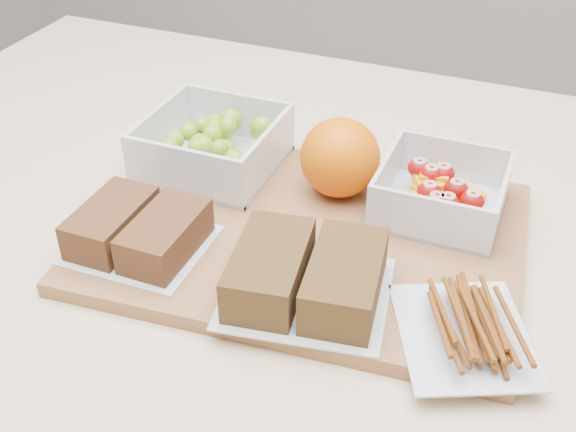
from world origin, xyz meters
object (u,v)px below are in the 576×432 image
object	(u,v)px
pretzel_bag	(466,323)
sandwich_bag_center	(307,275)
fruit_container	(441,194)
orange	(340,158)
grape_container	(216,146)
sandwich_bag_left	(138,230)
cutting_board	(306,237)

from	to	relation	value
pretzel_bag	sandwich_bag_center	bearing A→B (deg)	-179.56
fruit_container	orange	xyz separation A→B (m)	(-0.11, -0.00, 0.02)
fruit_container	orange	distance (m)	0.11
orange	sandwich_bag_center	distance (m)	0.17
orange	pretzel_bag	xyz separation A→B (m)	(0.17, -0.17, -0.03)
grape_container	sandwich_bag_center	world-z (taller)	grape_container
grape_container	sandwich_bag_left	bearing A→B (deg)	-90.42
sandwich_bag_left	pretzel_bag	xyz separation A→B (m)	(0.31, -0.00, -0.01)
fruit_container	sandwich_bag_center	size ratio (longest dim) A/B	0.75
pretzel_bag	grape_container	bearing A→B (deg)	152.04
cutting_board	pretzel_bag	xyz separation A→B (m)	(0.17, -0.09, 0.02)
sandwich_bag_center	fruit_container	bearing A→B (deg)	64.99
fruit_container	sandwich_bag_left	distance (m)	0.30
sandwich_bag_left	sandwich_bag_center	size ratio (longest dim) A/B	0.78
cutting_board	pretzel_bag	world-z (taller)	pretzel_bag
sandwich_bag_left	pretzel_bag	world-z (taller)	sandwich_bag_left
cutting_board	sandwich_bag_left	distance (m)	0.16
orange	sandwich_bag_left	distance (m)	0.22
grape_container	sandwich_bag_left	distance (m)	0.16
orange	sandwich_bag_left	bearing A→B (deg)	-132.01
cutting_board	grape_container	world-z (taller)	grape_container
grape_container	fruit_container	bearing A→B (deg)	1.24
sandwich_bag_center	pretzel_bag	world-z (taller)	sandwich_bag_center
cutting_board	grape_container	distance (m)	0.16
grape_container	sandwich_bag_left	xyz separation A→B (m)	(-0.00, -0.16, -0.01)
fruit_container	cutting_board	bearing A→B (deg)	-143.92
cutting_board	orange	xyz separation A→B (m)	(0.01, 0.08, 0.05)
grape_container	orange	size ratio (longest dim) A/B	1.67
cutting_board	sandwich_bag_center	bearing A→B (deg)	-73.72
orange	grape_container	bearing A→B (deg)	-179.65
fruit_container	sandwich_bag_center	world-z (taller)	fruit_container
fruit_container	sandwich_bag_center	distance (m)	0.19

